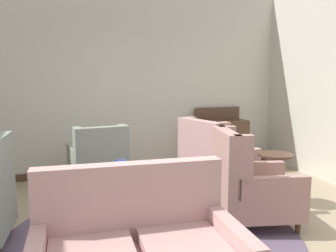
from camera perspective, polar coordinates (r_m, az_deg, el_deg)
The scene contains 11 objects.
ground at distance 3.64m, azimuth -1.08°, elevation -19.45°, with size 9.08×9.08×0.00m, color #9E896B.
wall_back at distance 6.07m, azimuth -9.78°, elevation 7.17°, with size 6.65×0.08×3.19m, color beige.
baseboard_back at distance 6.23m, azimuth -9.36°, elevation -7.07°, with size 6.49×0.03×0.12m, color #4C3323.
area_rug at distance 3.89m, azimuth -2.52°, elevation -17.43°, with size 3.12×3.12×0.01m, color #5B4C60.
coffee_table at distance 3.95m, azimuth -7.26°, elevation -11.42°, with size 0.95×0.95×0.44m.
porcelain_vase at distance 3.82m, azimuth -7.77°, elevation -8.42°, with size 0.18×0.18×0.36m.
armchair_beside_settee at distance 5.01m, azimuth 7.50°, elevation -6.14°, with size 1.06×1.00×1.10m.
armchair_far_left at distance 5.23m, azimuth -11.27°, elevation -5.97°, with size 0.81×0.95×1.00m.
armchair_near_sideboard at distance 4.11m, azimuth 13.03°, elevation -9.53°, with size 1.02×0.91×1.10m.
side_table at distance 4.85m, azimuth 16.99°, elevation -7.49°, with size 0.45×0.45×0.68m.
sideboard at distance 6.56m, azimuth 8.69°, elevation -2.36°, with size 0.91×0.42×1.10m.
Camera 1 is at (-1.00, -3.07, 1.69)m, focal length 37.50 mm.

